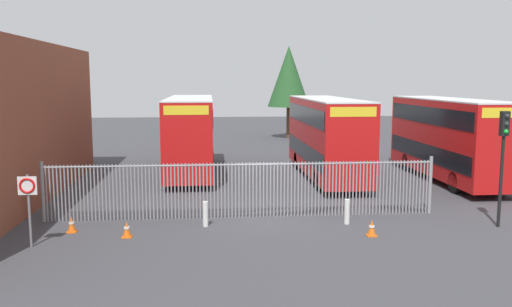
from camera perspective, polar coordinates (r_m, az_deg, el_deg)
ground_plane at (r=29.14m, az=-0.69°, el=-2.82°), size 100.00×100.00×0.00m
palisade_fence at (r=21.02m, az=-1.45°, el=-3.74°), size 15.47×0.14×2.35m
double_decker_bus_near_gate at (r=29.60m, az=7.56°, el=2.02°), size 2.54×10.81×4.42m
double_decker_bus_behind_fence_left at (r=30.53m, az=19.94°, el=1.79°), size 2.54×10.81×4.42m
double_decker_bus_behind_fence_right at (r=30.87m, az=-7.03°, el=2.27°), size 2.54×10.81×4.42m
bollard_near_left at (r=19.97m, az=-5.44°, el=-6.48°), size 0.20×0.20×0.95m
bollard_center_front at (r=20.50m, az=9.75°, el=-6.18°), size 0.20×0.20×0.95m
traffic_cone_by_gate at (r=19.11m, az=-13.69°, el=-7.90°), size 0.34×0.34×0.59m
traffic_cone_mid_forecourt at (r=20.29m, az=-19.17°, el=-7.20°), size 0.34×0.34×0.59m
traffic_cone_near_kerb at (r=19.17m, az=12.31°, el=-7.81°), size 0.34×0.34×0.59m
speed_limit_sign_post at (r=18.67m, az=-23.27°, el=-4.01°), size 0.60×0.14×2.40m
traffic_light_kerbside at (r=21.36m, az=25.00°, el=0.61°), size 0.28×0.33×4.30m
tree_tall_back at (r=49.82m, az=3.53°, el=8.24°), size 3.91×3.91×8.54m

